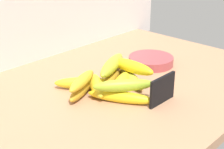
# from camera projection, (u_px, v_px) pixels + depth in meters

# --- Properties ---
(counter_top) EXTENTS (1.10, 0.76, 0.03)m
(counter_top) POSITION_uv_depth(u_px,v_px,m) (121.00, 89.00, 1.15)
(counter_top) COLOR #AE7D5A
(counter_top) RESTS_ON ground
(chalkboard_sign) EXTENTS (0.11, 0.02, 0.08)m
(chalkboard_sign) POSITION_uv_depth(u_px,v_px,m) (162.00, 91.00, 1.01)
(chalkboard_sign) COLOR black
(chalkboard_sign) RESTS_ON counter_top
(fruit_bowl) EXTENTS (0.17, 0.17, 0.03)m
(fruit_bowl) POSITION_uv_depth(u_px,v_px,m) (151.00, 61.00, 1.30)
(fruit_bowl) COLOR #A34247
(fruit_bowl) RESTS_ON counter_top
(banana_0) EXTENTS (0.19, 0.11, 0.04)m
(banana_0) POSITION_uv_depth(u_px,v_px,m) (122.00, 82.00, 1.11)
(banana_0) COLOR yellow
(banana_0) RESTS_ON counter_top
(banana_1) EXTENTS (0.17, 0.10, 0.03)m
(banana_1) POSITION_uv_depth(u_px,v_px,m) (82.00, 89.00, 1.07)
(banana_1) COLOR #BA8A21
(banana_1) RESTS_ON counter_top
(banana_2) EXTENTS (0.13, 0.15, 0.04)m
(banana_2) POSITION_uv_depth(u_px,v_px,m) (97.00, 86.00, 1.08)
(banana_2) COLOR yellow
(banana_2) RESTS_ON counter_top
(banana_3) EXTENTS (0.20, 0.12, 0.04)m
(banana_3) POSITION_uv_depth(u_px,v_px,m) (112.00, 77.00, 1.15)
(banana_3) COLOR #B28623
(banana_3) RESTS_ON counter_top
(banana_4) EXTENTS (0.12, 0.20, 0.03)m
(banana_4) POSITION_uv_depth(u_px,v_px,m) (121.00, 97.00, 1.02)
(banana_4) COLOR yellow
(banana_4) RESTS_ON counter_top
(banana_5) EXTENTS (0.10, 0.16, 0.04)m
(banana_5) POSITION_uv_depth(u_px,v_px,m) (131.00, 79.00, 1.13)
(banana_5) COLOR #AAB134
(banana_5) RESTS_ON counter_top
(banana_6) EXTENTS (0.16, 0.17, 0.04)m
(banana_6) POSITION_uv_depth(u_px,v_px,m) (85.00, 83.00, 1.10)
(banana_6) COLOR yellow
(banana_6) RESTS_ON counter_top
(banana_7) EXTENTS (0.20, 0.12, 0.04)m
(banana_7) POSITION_uv_depth(u_px,v_px,m) (112.00, 65.00, 1.14)
(banana_7) COLOR #AAB12E
(banana_7) RESTS_ON banana_3
(banana_8) EXTENTS (0.16, 0.09, 0.03)m
(banana_8) POSITION_uv_depth(u_px,v_px,m) (82.00, 81.00, 1.04)
(banana_8) COLOR gold
(banana_8) RESTS_ON banana_1
(banana_9) EXTENTS (0.16, 0.14, 0.04)m
(banana_9) POSITION_uv_depth(u_px,v_px,m) (124.00, 85.00, 1.01)
(banana_9) COLOR #92B329
(banana_9) RESTS_ON banana_4
(banana_10) EXTENTS (0.05, 0.17, 0.04)m
(banana_10) POSITION_uv_depth(u_px,v_px,m) (132.00, 66.00, 1.13)
(banana_10) COLOR yellow
(banana_10) RESTS_ON banana_5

